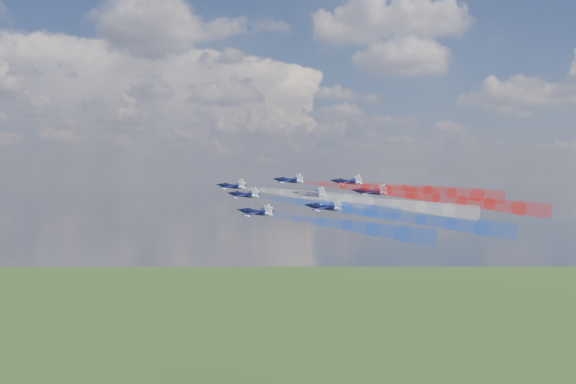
# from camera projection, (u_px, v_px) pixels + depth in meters

# --- Properties ---
(jet_lead) EXTENTS (14.96, 14.70, 5.69)m
(jet_lead) POSITION_uv_depth(u_px,v_px,m) (231.00, 186.00, 188.75)
(jet_lead) COLOR black
(trail_lead) EXTENTS (35.59, 27.95, 7.87)m
(trail_lead) POSITION_uv_depth(u_px,v_px,m) (303.00, 195.00, 173.53)
(trail_lead) COLOR white
(jet_inner_left) EXTENTS (14.96, 14.70, 5.69)m
(jet_inner_left) POSITION_uv_depth(u_px,v_px,m) (244.00, 195.00, 173.93)
(jet_inner_left) COLOR black
(trail_inner_left) EXTENTS (35.59, 27.95, 7.87)m
(trail_inner_left) POSITION_uv_depth(u_px,v_px,m) (323.00, 205.00, 158.72)
(trail_inner_left) COLOR blue
(jet_inner_right) EXTENTS (14.96, 14.70, 5.69)m
(jet_inner_right) POSITION_uv_depth(u_px,v_px,m) (289.00, 180.00, 188.79)
(jet_inner_right) COLOR black
(trail_inner_right) EXTENTS (35.59, 27.95, 7.87)m
(trail_inner_right) POSITION_uv_depth(u_px,v_px,m) (365.00, 188.00, 173.58)
(trail_inner_right) COLOR red
(jet_outer_left) EXTENTS (14.96, 14.70, 5.69)m
(jet_outer_left) POSITION_uv_depth(u_px,v_px,m) (256.00, 212.00, 156.09)
(jet_outer_left) COLOR black
(trail_outer_left) EXTENTS (35.59, 27.95, 7.87)m
(trail_outer_left) POSITION_uv_depth(u_px,v_px,m) (346.00, 225.00, 140.87)
(trail_outer_left) COLOR blue
(jet_center_third) EXTENTS (14.96, 14.70, 5.69)m
(jet_center_third) POSITION_uv_depth(u_px,v_px,m) (310.00, 194.00, 172.95)
(jet_center_third) COLOR black
(trail_center_third) EXTENTS (35.59, 27.95, 7.87)m
(trail_center_third) POSITION_uv_depth(u_px,v_px,m) (396.00, 204.00, 157.73)
(trail_center_third) COLOR white
(jet_outer_right) EXTENTS (14.96, 14.70, 5.69)m
(jet_outer_right) POSITION_uv_depth(u_px,v_px,m) (347.00, 182.00, 189.74)
(jet_outer_right) COLOR black
(trail_outer_right) EXTENTS (35.59, 27.95, 7.87)m
(trail_outer_right) POSITION_uv_depth(u_px,v_px,m) (428.00, 190.00, 174.52)
(trail_outer_right) COLOR red
(jet_rear_left) EXTENTS (14.96, 14.70, 5.69)m
(jet_rear_left) POSITION_uv_depth(u_px,v_px,m) (324.00, 207.00, 157.34)
(jet_rear_left) COLOR black
(trail_rear_left) EXTENTS (35.59, 27.95, 7.87)m
(trail_rear_left) POSITION_uv_depth(u_px,v_px,m) (421.00, 220.00, 142.12)
(trail_rear_left) COLOR blue
(jet_rear_right) EXTENTS (14.96, 14.70, 5.69)m
(jet_rear_right) POSITION_uv_depth(u_px,v_px,m) (370.00, 192.00, 172.43)
(jet_rear_right) COLOR black
(trail_rear_right) EXTENTS (35.59, 27.95, 7.87)m
(trail_rear_right) POSITION_uv_depth(u_px,v_px,m) (462.00, 202.00, 157.21)
(trail_rear_right) COLOR red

